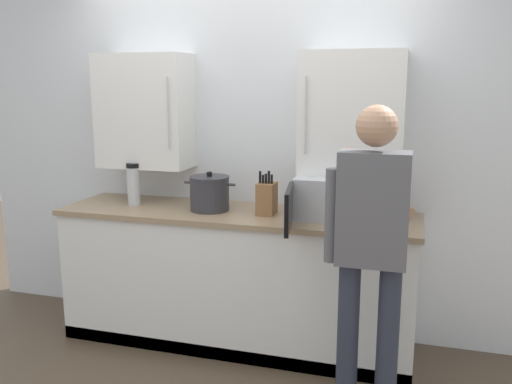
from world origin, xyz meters
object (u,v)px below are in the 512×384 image
at_px(thermos_flask, 134,184).
at_px(stock_pot, 210,193).
at_px(knife_block, 267,198).
at_px(microwave_oven, 337,197).
at_px(person_figure, 370,241).

bearing_deg(thermos_flask, stock_pot, -0.35).
bearing_deg(knife_block, thermos_flask, 179.71).
distance_m(microwave_oven, thermos_flask, 1.41).
bearing_deg(person_figure, stock_pot, 148.63).
bearing_deg(microwave_oven, person_figure, -69.43).
relative_size(stock_pot, knife_block, 1.25).
relative_size(thermos_flask, person_figure, 0.18).
relative_size(thermos_flask, knife_block, 1.02).
bearing_deg(person_figure, knife_block, 136.68).
relative_size(knife_block, person_figure, 0.17).
bearing_deg(person_figure, microwave_oven, 110.57).
height_order(microwave_oven, person_figure, person_figure).
xyz_separation_m(microwave_oven, knife_block, (-0.45, -0.05, -0.02)).
xyz_separation_m(stock_pot, thermos_flask, (-0.57, 0.00, 0.03)).
height_order(microwave_oven, knife_block, knife_block).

